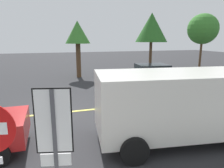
{
  "coord_description": "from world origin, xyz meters",
  "views": [
    {
      "loc": [
        0.25,
        -8.69,
        3.18
      ],
      "look_at": [
        2.66,
        -0.8,
        1.33
      ],
      "focal_mm": 32.59,
      "sensor_mm": 36.0,
      "label": 1
    }
  ],
  "objects_px": {
    "white_van": "(181,102)",
    "car_green_near_curb": "(149,77)",
    "speed_limit_sign": "(55,138)",
    "tree_left_verge": "(152,28)",
    "tree_right_verge": "(203,29)",
    "tree_centre_verge": "(78,34)"
  },
  "relations": [
    {
      "from": "speed_limit_sign",
      "to": "tree_right_verge",
      "type": "distance_m",
      "value": 21.58
    },
    {
      "from": "white_van",
      "to": "speed_limit_sign",
      "type": "bearing_deg",
      "value": -149.31
    },
    {
      "from": "speed_limit_sign",
      "to": "tree_centre_verge",
      "type": "xyz_separation_m",
      "value": [
        2.27,
        14.04,
        1.8
      ]
    },
    {
      "from": "speed_limit_sign",
      "to": "white_van",
      "type": "relative_size",
      "value": 0.47
    },
    {
      "from": "tree_centre_verge",
      "to": "tree_right_verge",
      "type": "height_order",
      "value": "tree_right_verge"
    },
    {
      "from": "tree_right_verge",
      "to": "tree_left_verge",
      "type": "bearing_deg",
      "value": -174.51
    },
    {
      "from": "speed_limit_sign",
      "to": "white_van",
      "type": "distance_m",
      "value": 4.43
    },
    {
      "from": "car_green_near_curb",
      "to": "tree_right_verge",
      "type": "relative_size",
      "value": 0.71
    },
    {
      "from": "white_van",
      "to": "tree_centre_verge",
      "type": "distance_m",
      "value": 12.11
    },
    {
      "from": "tree_centre_verge",
      "to": "speed_limit_sign",
      "type": "bearing_deg",
      "value": -99.18
    },
    {
      "from": "speed_limit_sign",
      "to": "tree_centre_verge",
      "type": "relative_size",
      "value": 0.55
    },
    {
      "from": "white_van",
      "to": "car_green_near_curb",
      "type": "bearing_deg",
      "value": 71.04
    },
    {
      "from": "tree_left_verge",
      "to": "tree_right_verge",
      "type": "distance_m",
      "value": 6.2
    },
    {
      "from": "tree_right_verge",
      "to": "tree_centre_verge",
      "type": "bearing_deg",
      "value": -175.42
    },
    {
      "from": "speed_limit_sign",
      "to": "car_green_near_curb",
      "type": "distance_m",
      "value": 10.31
    },
    {
      "from": "car_green_near_curb",
      "to": "tree_left_verge",
      "type": "xyz_separation_m",
      "value": [
        3.19,
        6.09,
        3.32
      ]
    },
    {
      "from": "speed_limit_sign",
      "to": "tree_left_verge",
      "type": "relative_size",
      "value": 0.46
    },
    {
      "from": "white_van",
      "to": "car_green_near_curb",
      "type": "height_order",
      "value": "white_van"
    },
    {
      "from": "white_van",
      "to": "tree_left_verge",
      "type": "height_order",
      "value": "tree_left_verge"
    },
    {
      "from": "tree_left_verge",
      "to": "tree_right_verge",
      "type": "xyz_separation_m",
      "value": [
        6.17,
        0.59,
        -0.02
      ]
    },
    {
      "from": "white_van",
      "to": "tree_right_verge",
      "type": "xyz_separation_m",
      "value": [
        11.47,
        12.84,
        2.85
      ]
    },
    {
      "from": "tree_left_verge",
      "to": "car_green_near_curb",
      "type": "bearing_deg",
      "value": -117.67
    }
  ]
}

